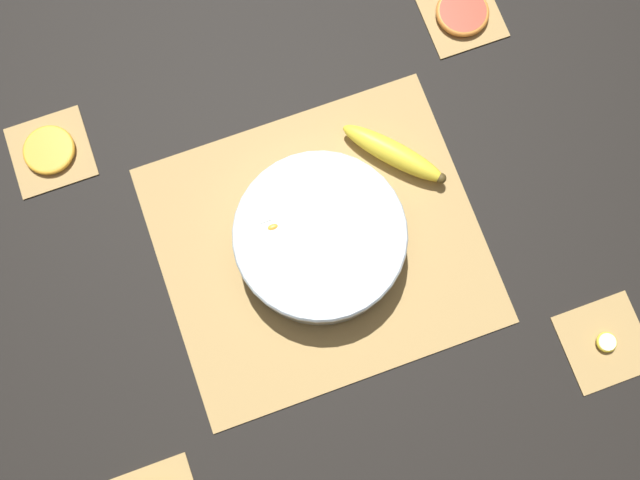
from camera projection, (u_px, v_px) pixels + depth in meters
name	position (u px, v px, depth m)	size (l,w,h in m)	color
ground_plane	(320.00, 245.00, 1.18)	(6.00, 6.00, 0.00)	black
bamboo_mat_center	(320.00, 244.00, 1.18)	(0.50, 0.44, 0.01)	#A8844C
coaster_mat_near_left	(462.00, 15.00, 1.26)	(0.13, 0.13, 0.01)	#A8844C
coaster_mat_near_right	(51.00, 152.00, 1.21)	(0.13, 0.13, 0.01)	#A8844C
coaster_mat_far_left	(605.00, 342.00, 1.14)	(0.13, 0.13, 0.01)	#A8844C
fruit_salad_bowl	(320.00, 239.00, 1.13)	(0.26, 0.26, 0.08)	silver
whole_banana	(394.00, 154.00, 1.18)	(0.15, 0.16, 0.04)	yellow
orange_slice_whole	(49.00, 150.00, 1.20)	(0.08, 0.08, 0.01)	orange
banana_coin_single	(607.00, 342.00, 1.14)	(0.03, 0.03, 0.01)	#F4EABC
grapefruit_slice	(463.00, 12.00, 1.25)	(0.09, 0.09, 0.01)	red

